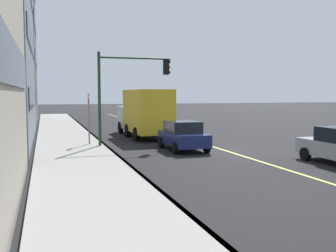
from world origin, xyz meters
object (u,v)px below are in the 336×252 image
object	(u,v)px
truck_yellow	(145,113)
traffic_light_mast	(129,82)
car_navy	(183,135)
street_sign_post	(89,116)

from	to	relation	value
truck_yellow	traffic_light_mast	distance (m)	5.56
car_navy	traffic_light_mast	bearing A→B (deg)	50.79
car_navy	truck_yellow	size ratio (longest dim) A/B	0.49
traffic_light_mast	street_sign_post	xyz separation A→B (m)	(0.84, 2.17, -1.91)
car_navy	street_sign_post	bearing A→B (deg)	58.27
car_navy	truck_yellow	world-z (taller)	truck_yellow
car_navy	street_sign_post	distance (m)	5.62
traffic_light_mast	street_sign_post	bearing A→B (deg)	68.84
traffic_light_mast	truck_yellow	bearing A→B (deg)	-23.99
car_navy	traffic_light_mast	world-z (taller)	traffic_light_mast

